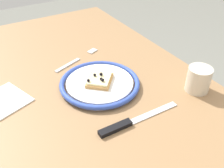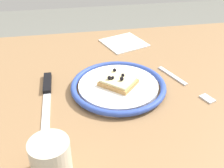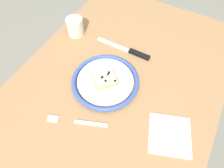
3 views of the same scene
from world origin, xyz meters
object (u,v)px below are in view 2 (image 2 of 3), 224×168
object	(u,v)px
fork	(184,84)
napkin	(124,43)
plate	(118,86)
cup	(51,159)
pizza_slice_near	(118,82)
dining_table	(129,107)
knife	(47,90)

from	to	relation	value
fork	napkin	bearing A→B (deg)	-69.60
plate	cup	distance (m)	0.29
pizza_slice_near	fork	size ratio (longest dim) A/B	0.56
plate	cup	xyz separation A→B (m)	(0.16, 0.24, 0.03)
pizza_slice_near	cup	xyz separation A→B (m)	(0.16, 0.24, 0.01)
dining_table	knife	world-z (taller)	knife
pizza_slice_near	napkin	size ratio (longest dim) A/B	0.82
pizza_slice_near	cup	distance (m)	0.29
dining_table	pizza_slice_near	bearing A→B (deg)	42.90
dining_table	napkin	size ratio (longest dim) A/B	9.06
napkin	dining_table	bearing A→B (deg)	81.98
pizza_slice_near	cup	size ratio (longest dim) A/B	1.43
plate	knife	size ratio (longest dim) A/B	1.02
plate	fork	bearing A→B (deg)	178.11
dining_table	pizza_slice_near	distance (m)	0.13
pizza_slice_near	cup	bearing A→B (deg)	55.79
napkin	pizza_slice_near	bearing A→B (deg)	74.82
dining_table	knife	size ratio (longest dim) A/B	4.97
dining_table	knife	xyz separation A→B (m)	(0.22, 0.02, 0.10)
dining_table	fork	distance (m)	0.17
pizza_slice_near	napkin	xyz separation A→B (m)	(-0.07, -0.28, -0.02)
pizza_slice_near	knife	size ratio (longest dim) A/B	0.45
dining_table	napkin	xyz separation A→B (m)	(-0.03, -0.24, 0.10)
fork	cup	world-z (taller)	cup
dining_table	plate	world-z (taller)	plate
cup	napkin	xyz separation A→B (m)	(-0.24, -0.52, -0.04)
fork	knife	bearing A→B (deg)	-4.30
dining_table	napkin	bearing A→B (deg)	-98.02
plate	cup	size ratio (longest dim) A/B	3.23
knife	napkin	distance (m)	0.36
plate	napkin	xyz separation A→B (m)	(-0.07, -0.28, -0.01)
knife	fork	xyz separation A→B (m)	(-0.36, 0.03, -0.00)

